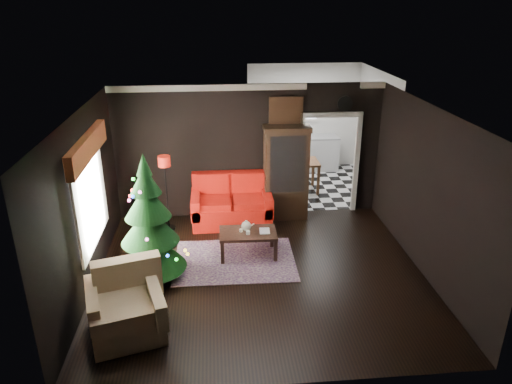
{
  "coord_description": "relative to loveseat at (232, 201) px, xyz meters",
  "views": [
    {
      "loc": [
        -0.72,
        -6.92,
        4.37
      ],
      "look_at": [
        0.0,
        0.9,
        1.15
      ],
      "focal_mm": 33.36,
      "sensor_mm": 36.0,
      "label": 1
    }
  ],
  "objects": [
    {
      "name": "cup_b",
      "position": [
        0.23,
        -1.45,
        0.0
      ],
      "size": [
        0.09,
        0.09,
        0.06
      ],
      "primitive_type": "cylinder",
      "rotation": [
        0.0,
        0.0,
        0.43
      ],
      "color": "white",
      "rests_on": "coffee_table"
    },
    {
      "name": "wall_left",
      "position": [
        -2.35,
        -2.05,
        0.9
      ],
      "size": [
        0.0,
        5.5,
        5.5
      ],
      "primitive_type": "plane",
      "rotation": [
        1.57,
        0.0,
        1.57
      ],
      "color": "black",
      "rests_on": "ground"
    },
    {
      "name": "kitchen_floor",
      "position": [
        2.1,
        1.95,
        -0.5
      ],
      "size": [
        3.0,
        3.0,
        0.0
      ],
      "primitive_type": "plane",
      "color": "silver",
      "rests_on": "ground"
    },
    {
      "name": "cup_a",
      "position": [
        0.11,
        -1.35,
        -0.0
      ],
      "size": [
        0.07,
        0.07,
        0.05
      ],
      "primitive_type": "cylinder",
      "rotation": [
        0.0,
        0.0,
        0.24
      ],
      "color": "white",
      "rests_on": "coffee_table"
    },
    {
      "name": "wall_right",
      "position": [
        3.15,
        -2.05,
        0.9
      ],
      "size": [
        0.0,
        5.5,
        5.5
      ],
      "primitive_type": "plane",
      "rotation": [
        1.57,
        0.0,
        -1.57
      ],
      "color": "black",
      "rests_on": "ground"
    },
    {
      "name": "christmas_tree",
      "position": [
        -1.4,
        -1.98,
        0.55
      ],
      "size": [
        1.38,
        1.38,
        2.14
      ],
      "primitive_type": null,
      "rotation": [
        0.0,
        0.0,
        -0.27
      ],
      "color": "black",
      "rests_on": "ground"
    },
    {
      "name": "kitchen_table",
      "position": [
        1.8,
        1.65,
        -0.12
      ],
      "size": [
        0.7,
        0.7,
        0.75
      ],
      "primitive_type": null,
      "color": "brown",
      "rests_on": "ground"
    },
    {
      "name": "left_window",
      "position": [
        -2.31,
        -1.85,
        0.95
      ],
      "size": [
        0.05,
        1.6,
        1.4
      ],
      "primitive_type": "cube",
      "color": "white",
      "rests_on": "wall_left"
    },
    {
      "name": "loveseat",
      "position": [
        0.0,
        0.0,
        0.0
      ],
      "size": [
        1.7,
        0.9,
        1.0
      ],
      "primitive_type": null,
      "color": "#830800",
      "rests_on": "ground"
    },
    {
      "name": "floor",
      "position": [
        0.4,
        -2.05,
        -0.5
      ],
      "size": [
        5.5,
        5.5,
        0.0
      ],
      "primitive_type": "plane",
      "color": "black",
      "rests_on": "ground"
    },
    {
      "name": "doorway",
      "position": [
        2.1,
        0.45,
        0.55
      ],
      "size": [
        1.1,
        0.1,
        2.1
      ],
      "primitive_type": null,
      "color": "silver",
      "rests_on": "ground"
    },
    {
      "name": "wall_back",
      "position": [
        0.4,
        0.45,
        0.9
      ],
      "size": [
        5.5,
        0.0,
        5.5
      ],
      "primitive_type": "plane",
      "rotation": [
        1.57,
        0.0,
        0.0
      ],
      "color": "black",
      "rests_on": "ground"
    },
    {
      "name": "rug",
      "position": [
        -0.02,
        -1.55,
        -0.49
      ],
      "size": [
        2.17,
        1.6,
        0.01
      ],
      "primitive_type": "cube",
      "rotation": [
        0.0,
        0.0,
        -0.02
      ],
      "color": "#33272D",
      "rests_on": "ground"
    },
    {
      "name": "valance",
      "position": [
        -2.23,
        -1.85,
        1.77
      ],
      "size": [
        0.12,
        2.1,
        0.35
      ],
      "primitive_type": "cube",
      "color": "brown",
      "rests_on": "wall_left"
    },
    {
      "name": "kitchen_counter",
      "position": [
        2.1,
        3.15,
        -0.05
      ],
      "size": [
        1.8,
        0.6,
        0.9
      ],
      "primitive_type": "cube",
      "color": "silver",
      "rests_on": "ground"
    },
    {
      "name": "ceiling",
      "position": [
        0.4,
        -2.05,
        2.3
      ],
      "size": [
        5.5,
        5.5,
        0.0
      ],
      "primitive_type": "plane",
      "rotation": [
        3.14,
        0.0,
        0.0
      ],
      "color": "white",
      "rests_on": "ground"
    },
    {
      "name": "book",
      "position": [
        0.44,
        -1.38,
        0.1
      ],
      "size": [
        0.18,
        0.03,
        0.25
      ],
      "primitive_type": "imported",
      "rotation": [
        0.0,
        0.0,
        -0.05
      ],
      "color": "tan",
      "rests_on": "coffee_table"
    },
    {
      "name": "kitchen_window",
      "position": [
        2.1,
        3.4,
        1.2
      ],
      "size": [
        0.7,
        0.06,
        0.7
      ],
      "primitive_type": "cube",
      "color": "white",
      "rests_on": "ground"
    },
    {
      "name": "curio_cabinet",
      "position": [
        1.15,
        0.22,
        0.45
      ],
      "size": [
        0.9,
        0.45,
        1.9
      ],
      "primitive_type": null,
      "color": "black",
      "rests_on": "ground"
    },
    {
      "name": "coffee_table",
      "position": [
        0.23,
        -1.37,
        -0.26
      ],
      "size": [
        1.04,
        0.64,
        0.46
      ],
      "primitive_type": null,
      "rotation": [
        0.0,
        0.0,
        -0.02
      ],
      "color": "black",
      "rests_on": "rug"
    },
    {
      "name": "floor_lamp",
      "position": [
        -1.27,
        -0.28,
        0.33
      ],
      "size": [
        0.31,
        0.31,
        1.52
      ],
      "primitive_type": null,
      "rotation": [
        0.0,
        0.0,
        0.24
      ],
      "color": "black",
      "rests_on": "ground"
    },
    {
      "name": "teapot",
      "position": [
        0.21,
        -1.3,
        0.07
      ],
      "size": [
        0.22,
        0.22,
        0.19
      ],
      "primitive_type": null,
      "rotation": [
        0.0,
        0.0,
        0.11
      ],
      "color": "#ECE6CC",
      "rests_on": "coffee_table"
    },
    {
      "name": "armchair",
      "position": [
        -1.61,
        -3.38,
        -0.04
      ],
      "size": [
        1.24,
        1.24,
        1.03
      ],
      "primitive_type": null,
      "rotation": [
        0.0,
        0.0,
        0.27
      ],
      "color": "tan",
      "rests_on": "ground"
    },
    {
      "name": "wall_clock",
      "position": [
        2.35,
        0.4,
        1.88
      ],
      "size": [
        0.32,
        0.32,
        0.06
      ],
      "primitive_type": "cylinder",
      "color": "white",
      "rests_on": "wall_back"
    },
    {
      "name": "wall_front",
      "position": [
        0.4,
        -4.55,
        0.9
      ],
      "size": [
        5.5,
        0.0,
        5.5
      ],
      "primitive_type": "plane",
      "rotation": [
        -1.57,
        0.0,
        0.0
      ],
      "color": "black",
      "rests_on": "ground"
    },
    {
      "name": "painting",
      "position": [
        1.15,
        0.41,
        1.75
      ],
      "size": [
        0.62,
        0.05,
        0.52
      ],
      "primitive_type": "cube",
      "color": "#A36735",
      "rests_on": "wall_back"
    }
  ]
}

